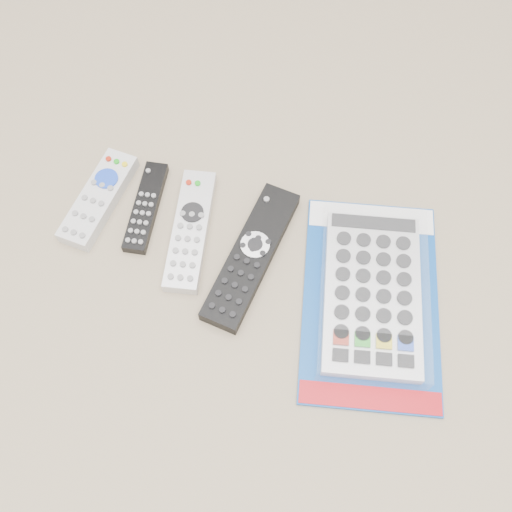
% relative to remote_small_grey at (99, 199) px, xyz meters
% --- Properties ---
extents(remote_small_grey, '(0.07, 0.18, 0.03)m').
position_rel_remote_small_grey_xyz_m(remote_small_grey, '(0.00, 0.00, 0.00)').
color(remote_small_grey, silver).
rests_on(remote_small_grey, ground).
extents(remote_slim_black, '(0.05, 0.16, 0.02)m').
position_rel_remote_small_grey_xyz_m(remote_slim_black, '(0.07, 0.01, -0.00)').
color(remote_slim_black, black).
rests_on(remote_slim_black, ground).
extents(remote_silver_dvd, '(0.08, 0.21, 0.02)m').
position_rel_remote_small_grey_xyz_m(remote_silver_dvd, '(0.15, -0.02, -0.00)').
color(remote_silver_dvd, silver).
rests_on(remote_silver_dvd, ground).
extents(remote_large_black, '(0.09, 0.24, 0.03)m').
position_rel_remote_small_grey_xyz_m(remote_large_black, '(0.25, -0.03, -0.00)').
color(remote_large_black, black).
rests_on(remote_large_black, ground).
extents(jumbo_remote_packaged, '(0.24, 0.34, 0.04)m').
position_rel_remote_small_grey_xyz_m(jumbo_remote_packaged, '(0.44, -0.05, 0.01)').
color(jumbo_remote_packaged, '#0E469B').
rests_on(jumbo_remote_packaged, ground).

